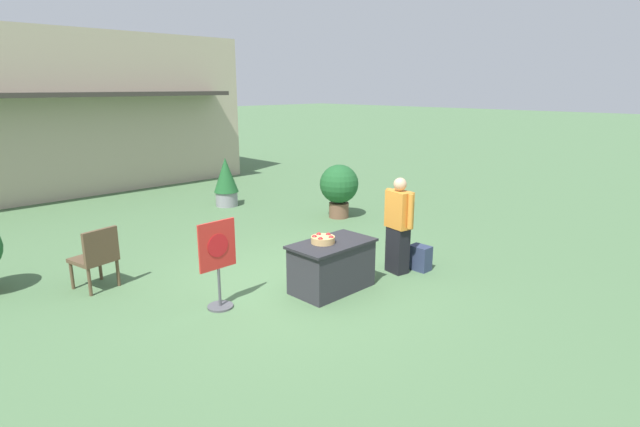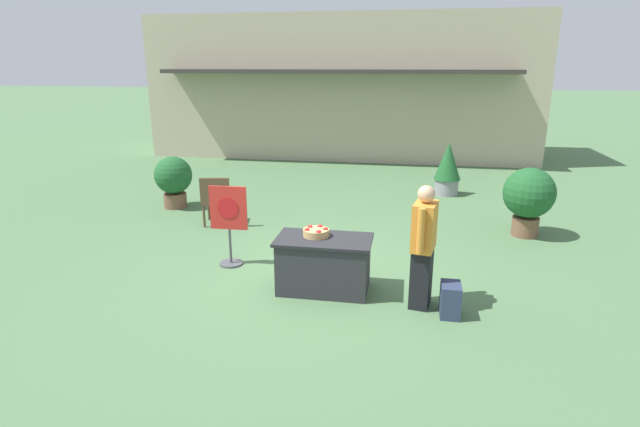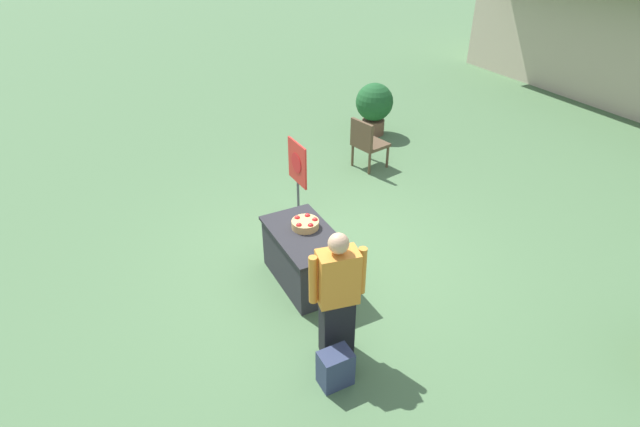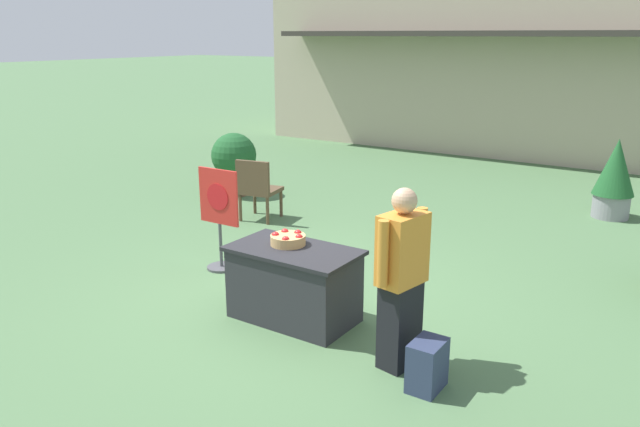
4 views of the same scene
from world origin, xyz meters
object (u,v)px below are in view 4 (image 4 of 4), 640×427
(poster_board, at_px, (219,216))
(patio_chair, at_px, (257,186))
(potted_plant_far_right, at_px, (615,177))
(display_table, at_px, (294,284))
(apple_basket, at_px, (288,239))
(person_visitor, at_px, (401,279))
(backpack, at_px, (427,365))
(potted_plant_far_left, at_px, (234,159))

(poster_board, distance_m, patio_chair, 2.09)
(potted_plant_far_right, bearing_deg, display_table, -109.25)
(apple_basket, distance_m, person_visitor, 1.46)
(display_table, distance_m, patio_chair, 3.55)
(backpack, height_order, patio_chair, patio_chair)
(potted_plant_far_right, bearing_deg, poster_board, -125.14)
(display_table, bearing_deg, patio_chair, 135.11)
(apple_basket, distance_m, potted_plant_far_left, 5.13)
(patio_chair, bearing_deg, poster_board, -164.63)
(apple_basket, bearing_deg, backpack, -16.55)
(backpack, xyz_separation_m, patio_chair, (-4.18, 2.96, 0.33))
(display_table, xyz_separation_m, potted_plant_far_left, (-3.89, 3.54, 0.27))
(apple_basket, distance_m, poster_board, 1.57)
(display_table, distance_m, backpack, 1.73)
(backpack, relative_size, poster_board, 0.33)
(patio_chair, height_order, potted_plant_far_left, potted_plant_far_left)
(patio_chair, xyz_separation_m, potted_plant_far_right, (4.52, 3.23, 0.11))
(person_visitor, bearing_deg, poster_board, -6.39)
(potted_plant_far_right, bearing_deg, apple_basket, -110.55)
(potted_plant_far_left, bearing_deg, apple_basket, -42.60)
(apple_basket, xyz_separation_m, person_visitor, (1.42, -0.32, 0.00))
(poster_board, height_order, potted_plant_far_left, poster_board)
(apple_basket, relative_size, backpack, 0.84)
(person_visitor, relative_size, poster_board, 1.27)
(backpack, relative_size, patio_chair, 0.43)
(apple_basket, height_order, patio_chair, patio_chair)
(display_table, xyz_separation_m, apple_basket, (-0.12, 0.07, 0.43))
(backpack, height_order, potted_plant_far_right, potted_plant_far_right)
(backpack, distance_m, poster_board, 3.46)
(display_table, xyz_separation_m, potted_plant_far_right, (2.00, 5.73, 0.28))
(display_table, distance_m, poster_board, 1.73)
(apple_basket, xyz_separation_m, poster_board, (-1.46, 0.57, -0.13))
(apple_basket, xyz_separation_m, potted_plant_far_right, (2.12, 5.66, -0.16))
(person_visitor, distance_m, potted_plant_far_left, 6.44)
(poster_board, bearing_deg, display_table, 66.61)
(poster_board, bearing_deg, potted_plant_far_right, 143.64)
(patio_chair, bearing_deg, person_visitor, -137.13)
(apple_basket, xyz_separation_m, potted_plant_far_left, (-3.77, 3.47, -0.16))
(poster_board, xyz_separation_m, patio_chair, (-0.94, 1.86, -0.14))
(backpack, bearing_deg, potted_plant_far_right, 86.87)
(apple_basket, relative_size, patio_chair, 0.37)
(apple_basket, distance_m, backpack, 1.95)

